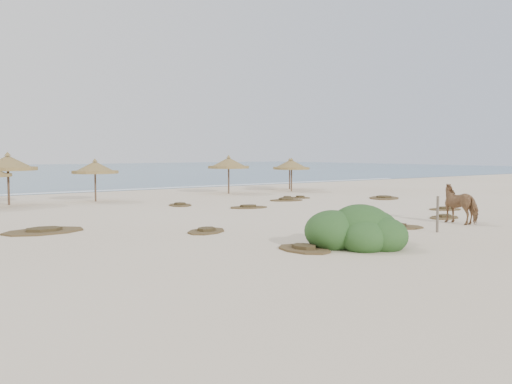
% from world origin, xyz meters
% --- Properties ---
extents(ground, '(160.00, 160.00, 0.00)m').
position_xyz_m(ground, '(0.00, 0.00, 0.00)').
color(ground, beige).
rests_on(ground, ground).
extents(foam_line, '(70.00, 0.60, 0.01)m').
position_xyz_m(foam_line, '(0.00, 26.00, 0.00)').
color(foam_line, white).
rests_on(foam_line, ground).
extents(palapa_1, '(3.54, 3.54, 2.97)m').
position_xyz_m(palapa_1, '(-7.07, 17.95, 2.30)').
color(palapa_1, brown).
rests_on(palapa_1, ground).
extents(palapa_3, '(3.11, 3.11, 2.57)m').
position_xyz_m(palapa_3, '(-2.36, 17.22, 1.99)').
color(palapa_3, brown).
rests_on(palapa_3, ground).
extents(palapa_4, '(3.59, 3.59, 2.75)m').
position_xyz_m(palapa_4, '(7.69, 17.81, 2.13)').
color(palapa_4, brown).
rests_on(palapa_4, ground).
extents(palapa_5, '(2.77, 2.77, 2.53)m').
position_xyz_m(palapa_5, '(12.68, 16.77, 1.96)').
color(palapa_5, brown).
rests_on(palapa_5, ground).
extents(palapa_6, '(2.77, 2.77, 2.48)m').
position_xyz_m(palapa_6, '(14.30, 18.87, 1.92)').
color(palapa_6, brown).
rests_on(palapa_6, ground).
extents(horse, '(1.06, 2.00, 1.62)m').
position_xyz_m(horse, '(5.68, -2.03, 0.81)').
color(horse, '#997045').
rests_on(horse, ground).
extents(fence_post_near, '(0.11, 0.11, 1.33)m').
position_xyz_m(fence_post_near, '(2.61, -3.04, 0.67)').
color(fence_post_near, '#64584B').
rests_on(fence_post_near, ground).
extents(bush, '(3.42, 3.01, 1.53)m').
position_xyz_m(bush, '(-2.03, -3.47, 0.50)').
color(bush, '#2E5022').
rests_on(bush, ground).
extents(scrub_1, '(3.14, 2.14, 0.16)m').
position_xyz_m(scrub_1, '(-8.88, 5.77, 0.05)').
color(scrub_1, brown).
rests_on(scrub_1, ground).
extents(scrub_2, '(2.24, 2.05, 0.16)m').
position_xyz_m(scrub_2, '(-4.12, 2.15, 0.05)').
color(scrub_2, brown).
rests_on(scrub_2, ground).
extents(scrub_3, '(2.37, 1.92, 0.16)m').
position_xyz_m(scrub_3, '(2.55, 8.53, 0.05)').
color(scrub_3, brown).
rests_on(scrub_3, ground).
extents(scrub_4, '(1.99, 1.74, 0.16)m').
position_xyz_m(scrub_4, '(9.90, 1.61, 0.05)').
color(scrub_4, brown).
rests_on(scrub_4, ground).
extents(scrub_5, '(3.43, 3.22, 0.16)m').
position_xyz_m(scrub_5, '(13.10, 8.26, 0.05)').
color(scrub_5, brown).
rests_on(scrub_5, ground).
extents(scrub_7, '(2.42, 1.93, 0.16)m').
position_xyz_m(scrub_7, '(7.04, 10.74, 0.05)').
color(scrub_7, brown).
rests_on(scrub_7, ground).
extents(scrub_9, '(2.63, 2.62, 0.16)m').
position_xyz_m(scrub_9, '(2.38, -1.23, 0.05)').
color(scrub_9, brown).
rests_on(scrub_9, ground).
extents(scrub_10, '(1.72, 1.80, 0.16)m').
position_xyz_m(scrub_10, '(8.05, 11.81, 0.05)').
color(scrub_10, brown).
rests_on(scrub_10, ground).
extents(scrub_11, '(1.33, 1.99, 0.16)m').
position_xyz_m(scrub_11, '(-3.87, -2.93, 0.05)').
color(scrub_11, brown).
rests_on(scrub_11, ground).
extents(scrub_12, '(1.93, 1.47, 0.16)m').
position_xyz_m(scrub_12, '(6.72, -0.52, 0.05)').
color(scrub_12, brown).
rests_on(scrub_12, ground).
extents(scrub_13, '(1.87, 2.23, 0.16)m').
position_xyz_m(scrub_13, '(0.34, 11.87, 0.05)').
color(scrub_13, brown).
rests_on(scrub_13, ground).
extents(scrub_14, '(1.36, 1.58, 0.16)m').
position_xyz_m(scrub_14, '(8.98, 11.64, 0.05)').
color(scrub_14, brown).
rests_on(scrub_14, ground).
extents(scrub_15, '(1.80, 1.87, 0.16)m').
position_xyz_m(scrub_15, '(6.52, 4.47, 0.05)').
color(scrub_15, brown).
rests_on(scrub_15, ground).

